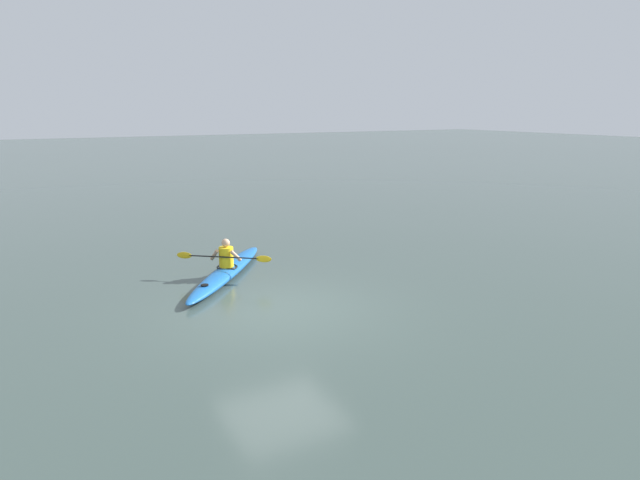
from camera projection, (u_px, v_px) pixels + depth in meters
The scene contains 3 objects.
ground_plane at pixel (280, 310), 11.88m from camera, with size 160.00×160.00×0.00m, color #384742.
kayak at pixel (227, 271), 14.20m from camera, with size 3.67×4.32×0.27m.
kayaker at pixel (226, 255), 14.07m from camera, with size 1.93×1.58×0.72m.
Camera 1 is at (4.76, 10.20, 4.16)m, focal length 31.43 mm.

